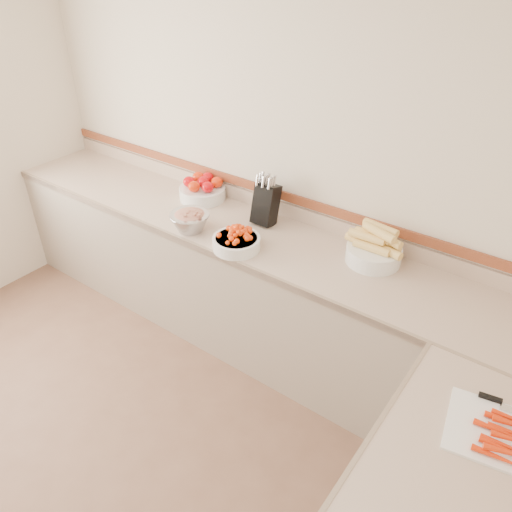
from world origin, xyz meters
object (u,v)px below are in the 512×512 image
Objects in this scene: cherry_tomato_bowl at (237,241)px; rhubarb_bowl at (190,220)px; knife_block at (266,203)px; cutting_board at (504,435)px; corn_bowl at (374,249)px; tomato_bowl at (202,190)px.

rhubarb_bowl is at bearing -179.23° from cherry_tomato_bowl.
cherry_tomato_bowl is 0.38m from rhubarb_bowl.
knife_block is 0.75× the size of cutting_board.
knife_block is at bearing 179.16° from corn_bowl.
tomato_bowl is (-0.57, 0.02, -0.07)m from knife_block.
cutting_board is at bearing -41.58° from corn_bowl.
cherry_tomato_bowl is at bearing -153.89° from corn_bowl.
knife_block is 0.78m from corn_bowl.
knife_block reaches higher than cherry_tomato_bowl.
knife_block is 0.97× the size of corn_bowl.
corn_bowl is (0.73, 0.36, 0.03)m from cherry_tomato_bowl.
knife_block is at bearing 153.90° from cutting_board.
knife_block is 1.05× the size of tomato_bowl.
cherry_tomato_bowl is (0.05, -0.37, -0.09)m from knife_block.
tomato_bowl is at bearing 147.85° from cherry_tomato_bowl.
cutting_board is (2.03, -0.46, -0.06)m from rhubarb_bowl.
tomato_bowl reaches higher than cutting_board.
tomato_bowl is 1.13× the size of cherry_tomato_bowl.
knife_block is at bearing -1.82° from tomato_bowl.
cutting_board is at bearing -26.10° from knife_block.
rhubarb_bowl is (-0.38, -0.01, 0.02)m from cherry_tomato_bowl.
rhubarb_bowl is at bearing -58.46° from tomato_bowl.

